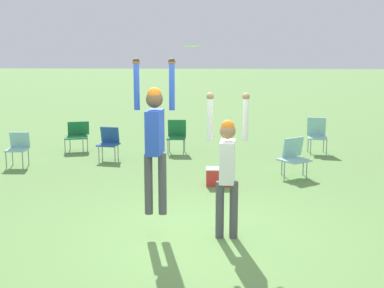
{
  "coord_description": "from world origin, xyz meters",
  "views": [
    {
      "loc": [
        0.36,
        -7.27,
        2.7
      ],
      "look_at": [
        -0.03,
        0.4,
        1.3
      ],
      "focal_mm": 50.0,
      "sensor_mm": 36.0,
      "label": 1
    }
  ],
  "objects_px": {
    "frisbee": "(191,46)",
    "camping_chair_1": "(109,141)",
    "camping_chair_3": "(317,133)",
    "cooler_box": "(218,177)",
    "person_jumping": "(155,133)",
    "camping_chair_0": "(177,134)",
    "camping_chair_4": "(77,134)",
    "camping_chair_2": "(18,146)",
    "person_defending": "(227,163)",
    "camping_chair_5": "(294,155)"
  },
  "relations": [
    {
      "from": "camping_chair_3",
      "to": "camping_chair_0",
      "type": "bearing_deg",
      "value": 13.08
    },
    {
      "from": "camping_chair_1",
      "to": "cooler_box",
      "type": "bearing_deg",
      "value": 148.86
    },
    {
      "from": "camping_chair_1",
      "to": "camping_chair_0",
      "type": "bearing_deg",
      "value": -138.61
    },
    {
      "from": "cooler_box",
      "to": "person_defending",
      "type": "bearing_deg",
      "value": -87.49
    },
    {
      "from": "camping_chair_0",
      "to": "camping_chair_1",
      "type": "bearing_deg",
      "value": 30.33
    },
    {
      "from": "camping_chair_4",
      "to": "cooler_box",
      "type": "distance_m",
      "value": 5.04
    },
    {
      "from": "camping_chair_1",
      "to": "camping_chair_3",
      "type": "relative_size",
      "value": 0.86
    },
    {
      "from": "person_defending",
      "to": "camping_chair_0",
      "type": "relative_size",
      "value": 2.45
    },
    {
      "from": "camping_chair_1",
      "to": "camping_chair_2",
      "type": "xyz_separation_m",
      "value": [
        -1.93,
        -0.83,
        0.01
      ]
    },
    {
      "from": "person_jumping",
      "to": "camping_chair_3",
      "type": "height_order",
      "value": "person_jumping"
    },
    {
      "from": "person_jumping",
      "to": "camping_chair_3",
      "type": "xyz_separation_m",
      "value": [
        3.43,
        6.3,
        -0.99
      ]
    },
    {
      "from": "camping_chair_1",
      "to": "cooler_box",
      "type": "relative_size",
      "value": 1.67
    },
    {
      "from": "person_jumping",
      "to": "cooler_box",
      "type": "relative_size",
      "value": 4.73
    },
    {
      "from": "person_defending",
      "to": "camping_chair_3",
      "type": "bearing_deg",
      "value": 163.61
    },
    {
      "from": "camping_chair_0",
      "to": "camping_chair_4",
      "type": "height_order",
      "value": "camping_chair_0"
    },
    {
      "from": "person_jumping",
      "to": "frisbee",
      "type": "distance_m",
      "value": 1.32
    },
    {
      "from": "camping_chair_2",
      "to": "cooler_box",
      "type": "bearing_deg",
      "value": 159.89
    },
    {
      "from": "camping_chair_2",
      "to": "camping_chair_3",
      "type": "xyz_separation_m",
      "value": [
        7.1,
        1.94,
        0.05
      ]
    },
    {
      "from": "cooler_box",
      "to": "camping_chair_1",
      "type": "bearing_deg",
      "value": 138.77
    },
    {
      "from": "cooler_box",
      "to": "person_jumping",
      "type": "bearing_deg",
      "value": -107.33
    },
    {
      "from": "camping_chair_0",
      "to": "person_jumping",
      "type": "bearing_deg",
      "value": 90.71
    },
    {
      "from": "camping_chair_4",
      "to": "camping_chair_0",
      "type": "bearing_deg",
      "value": 160.42
    },
    {
      "from": "camping_chair_3",
      "to": "camping_chair_1",
      "type": "bearing_deg",
      "value": 22.66
    },
    {
      "from": "camping_chair_1",
      "to": "camping_chair_2",
      "type": "distance_m",
      "value": 2.1
    },
    {
      "from": "frisbee",
      "to": "camping_chair_1",
      "type": "height_order",
      "value": "frisbee"
    },
    {
      "from": "camping_chair_1",
      "to": "camping_chair_5",
      "type": "xyz_separation_m",
      "value": [
        4.23,
        -1.51,
        0.0
      ]
    },
    {
      "from": "camping_chair_0",
      "to": "camping_chair_1",
      "type": "xyz_separation_m",
      "value": [
        -1.57,
        -0.95,
        -0.03
      ]
    },
    {
      "from": "camping_chair_3",
      "to": "person_defending",
      "type": "bearing_deg",
      "value": 79.85
    },
    {
      "from": "camping_chair_5",
      "to": "camping_chair_1",
      "type": "bearing_deg",
      "value": -57.13
    },
    {
      "from": "frisbee",
      "to": "camping_chair_1",
      "type": "distance_m",
      "value": 6.16
    },
    {
      "from": "camping_chair_0",
      "to": "camping_chair_3",
      "type": "height_order",
      "value": "camping_chair_3"
    },
    {
      "from": "camping_chair_4",
      "to": "cooler_box",
      "type": "xyz_separation_m",
      "value": [
        3.72,
        -3.4,
        -0.27
      ]
    },
    {
      "from": "camping_chair_1",
      "to": "camping_chair_5",
      "type": "height_order",
      "value": "camping_chair_5"
    },
    {
      "from": "camping_chair_0",
      "to": "camping_chair_2",
      "type": "xyz_separation_m",
      "value": [
        -3.49,
        -1.78,
        -0.03
      ]
    },
    {
      "from": "camping_chair_0",
      "to": "camping_chair_4",
      "type": "xyz_separation_m",
      "value": [
        -2.64,
        0.13,
        -0.05
      ]
    },
    {
      "from": "camping_chair_4",
      "to": "frisbee",
      "type": "bearing_deg",
      "value": 100.96
    },
    {
      "from": "camping_chair_2",
      "to": "camping_chair_0",
      "type": "bearing_deg",
      "value": -155.05
    },
    {
      "from": "person_jumping",
      "to": "camping_chair_1",
      "type": "distance_m",
      "value": 5.57
    },
    {
      "from": "person_jumping",
      "to": "camping_chair_1",
      "type": "bearing_deg",
      "value": 22.87
    },
    {
      "from": "person_jumping",
      "to": "camping_chair_4",
      "type": "distance_m",
      "value": 6.96
    },
    {
      "from": "camping_chair_1",
      "to": "frisbee",
      "type": "bearing_deg",
      "value": 123.39
    },
    {
      "from": "camping_chair_2",
      "to": "camping_chair_5",
      "type": "bearing_deg",
      "value": 171.64
    },
    {
      "from": "camping_chair_5",
      "to": "camping_chair_4",
      "type": "bearing_deg",
      "value": -63.53
    },
    {
      "from": "person_defending",
      "to": "camping_chair_1",
      "type": "relative_size",
      "value": 2.64
    },
    {
      "from": "camping_chair_3",
      "to": "camping_chair_4",
      "type": "distance_m",
      "value": 6.25
    },
    {
      "from": "frisbee",
      "to": "person_defending",
      "type": "bearing_deg",
      "value": -0.45
    },
    {
      "from": "camping_chair_1",
      "to": "camping_chair_4",
      "type": "relative_size",
      "value": 1.04
    },
    {
      "from": "camping_chair_2",
      "to": "camping_chair_5",
      "type": "xyz_separation_m",
      "value": [
        6.16,
        -0.68,
        -0.01
      ]
    },
    {
      "from": "person_jumping",
      "to": "camping_chair_5",
      "type": "relative_size",
      "value": 2.7
    },
    {
      "from": "camping_chair_0",
      "to": "camping_chair_5",
      "type": "bearing_deg",
      "value": 136.3
    }
  ]
}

